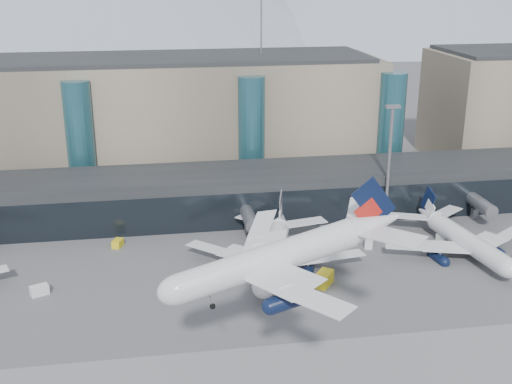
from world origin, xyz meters
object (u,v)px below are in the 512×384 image
(hero_jet, at_px, (291,247))
(jet_parked_mid, at_px, (274,241))
(veh_h, at_px, (324,279))
(veh_a, at_px, (39,290))
(veh_g, at_px, (443,239))
(jet_parked_right, at_px, (459,231))
(veh_d, at_px, (369,243))
(lightmast_mid, at_px, (389,158))
(veh_b, at_px, (118,243))

(hero_jet, bearing_deg, jet_parked_mid, 76.25)
(jet_parked_mid, height_order, veh_h, jet_parked_mid)
(veh_a, bearing_deg, hero_jet, -65.38)
(veh_g, bearing_deg, jet_parked_mid, -97.86)
(jet_parked_right, xyz_separation_m, veh_d, (-16.45, 4.03, -3.17))
(jet_parked_mid, xyz_separation_m, veh_a, (-41.14, -6.05, -3.44))
(jet_parked_mid, bearing_deg, veh_a, 115.26)
(jet_parked_mid, bearing_deg, lightmast_mid, -43.18)
(veh_d, height_order, veh_g, veh_d)
(veh_g, distance_m, veh_h, 31.51)
(hero_jet, bearing_deg, jet_parked_right, 36.13)
(lightmast_mid, distance_m, jet_parked_right, 20.86)
(hero_jet, relative_size, veh_h, 7.69)
(hero_jet, relative_size, veh_d, 11.51)
(veh_a, bearing_deg, veh_h, -29.46)
(jet_parked_mid, relative_size, veh_h, 8.37)
(jet_parked_mid, distance_m, veh_a, 41.73)
(hero_jet, bearing_deg, veh_d, 53.06)
(jet_parked_right, relative_size, veh_h, 7.71)
(veh_h, bearing_deg, veh_a, 121.50)
(veh_d, height_order, veh_h, veh_h)
(veh_a, relative_size, veh_g, 1.11)
(jet_parked_right, distance_m, veh_d, 17.23)
(jet_parked_mid, bearing_deg, veh_d, -61.68)
(jet_parked_mid, bearing_deg, veh_g, -66.93)
(veh_a, relative_size, veh_h, 0.70)
(lightmast_mid, bearing_deg, veh_d, -122.78)
(jet_parked_right, relative_size, veh_g, 12.21)
(veh_b, bearing_deg, jet_parked_mid, -91.57)
(jet_parked_right, bearing_deg, veh_b, 71.73)
(hero_jet, height_order, veh_d, hero_jet)
(jet_parked_mid, height_order, veh_b, jet_parked_mid)
(veh_d, distance_m, veh_g, 15.34)
(hero_jet, xyz_separation_m, veh_d, (24.80, 41.18, -19.14))
(jet_parked_mid, height_order, veh_g, jet_parked_mid)
(veh_h, bearing_deg, jet_parked_right, -34.48)
(veh_a, distance_m, veh_d, 61.63)
(veh_g, bearing_deg, veh_b, -111.24)
(veh_a, bearing_deg, jet_parked_right, -20.07)
(jet_parked_right, bearing_deg, lightmast_mid, 21.79)
(lightmast_mid, distance_m, veh_b, 57.96)
(veh_g, bearing_deg, veh_d, -104.74)
(jet_parked_right, height_order, veh_h, jet_parked_right)
(jet_parked_right, bearing_deg, veh_d, 68.36)
(hero_jet, distance_m, veh_h, 34.99)
(hero_jet, bearing_deg, veh_h, 60.33)
(jet_parked_right, height_order, veh_a, jet_parked_right)
(lightmast_mid, height_order, veh_g, lightmast_mid)
(veh_d, xyz_separation_m, veh_h, (-12.90, -14.17, 0.36))
(jet_parked_mid, bearing_deg, veh_b, 84.64)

